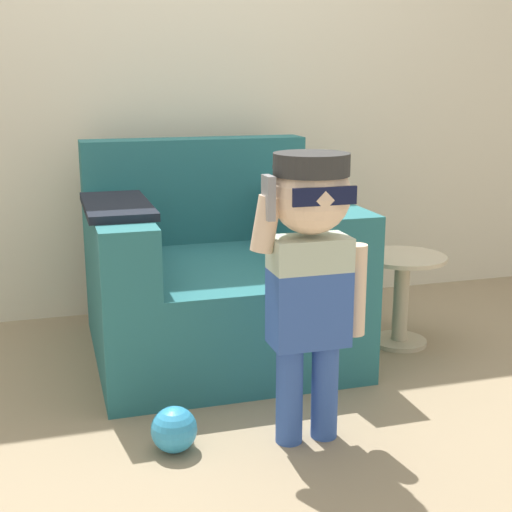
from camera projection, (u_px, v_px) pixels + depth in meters
ground_plane at (203, 362)px, 2.96m from camera, size 10.00×10.00×0.00m
wall_back at (162, 44)px, 3.38m from camera, size 10.00×0.05×2.60m
armchair at (214, 278)px, 3.04m from camera, size 1.04×1.02×0.88m
person_child at (310, 254)px, 2.18m from camera, size 0.38×0.29×0.93m
side_table at (401, 290)px, 3.11m from camera, size 0.37×0.37×0.40m
toy_ball at (174, 429)px, 2.24m from camera, size 0.15×0.15×0.15m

